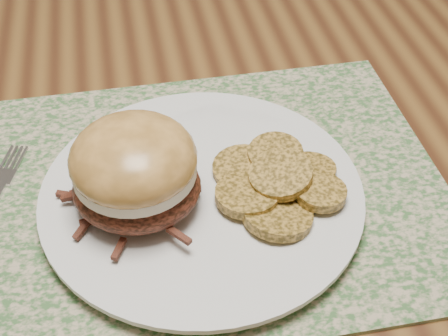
{
  "coord_description": "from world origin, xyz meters",
  "views": [
    {
      "loc": [
        0.03,
        -0.49,
        1.15
      ],
      "look_at": [
        0.1,
        -0.12,
        0.79
      ],
      "focal_mm": 50.0,
      "sensor_mm": 36.0,
      "label": 1
    }
  ],
  "objects": [
    {
      "name": "placemat",
      "position": [
        0.08,
        -0.1,
        0.75
      ],
      "size": [
        0.45,
        0.33,
        0.0
      ],
      "primitive_type": "cube",
      "color": "#3A6232",
      "rests_on": "dining_table"
    },
    {
      "name": "dinner_plate",
      "position": [
        0.08,
        -0.12,
        0.76
      ],
      "size": [
        0.26,
        0.26,
        0.02
      ],
      "primitive_type": "cylinder",
      "color": "silver",
      "rests_on": "placemat"
    },
    {
      "name": "dining_table",
      "position": [
        0.0,
        0.0,
        0.67
      ],
      "size": [
        1.5,
        0.9,
        0.75
      ],
      "color": "brown",
      "rests_on": "ground"
    },
    {
      "name": "roasted_potatoes",
      "position": [
        0.15,
        -0.13,
        0.78
      ],
      "size": [
        0.13,
        0.13,
        0.03
      ],
      "color": "#A87C31",
      "rests_on": "dinner_plate"
    },
    {
      "name": "pork_sandwich",
      "position": [
        0.03,
        -0.12,
        0.81
      ],
      "size": [
        0.13,
        0.13,
        0.08
      ],
      "rotation": [
        0.0,
        0.0,
        -0.3
      ],
      "color": "black",
      "rests_on": "dinner_plate"
    }
  ]
}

